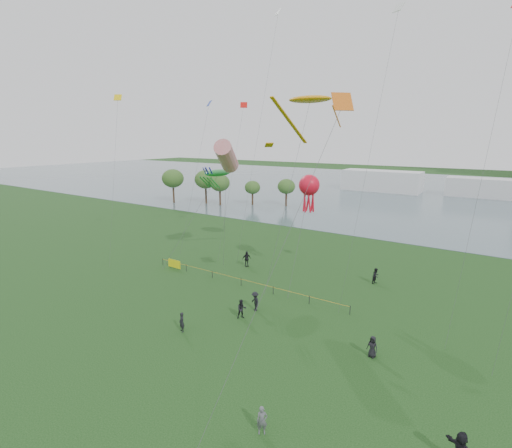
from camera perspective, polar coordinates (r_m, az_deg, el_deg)
The scene contains 19 objects.
ground_plane at distance 28.69m, azimuth -11.82°, elevation -19.73°, with size 400.00×400.00×0.00m, color #123310.
lake at distance 118.87m, azimuth 24.85°, elevation 4.48°, with size 400.00×120.00×0.08m, color slate.
pavilion_left at distance 116.08m, azimuth 18.72°, elevation 6.30°, with size 22.00×8.00×6.00m, color white.
pavilion_right at distance 115.33m, azimuth 31.68°, elevation 4.75°, with size 18.00×7.00×5.00m, color silver.
trees at distance 87.93m, azimuth -6.48°, elevation 6.50°, with size 29.61×15.57×8.11m.
fence at distance 43.62m, azimuth -8.89°, elevation -6.98°, with size 24.07×0.07×1.05m.
kite_flyer at distance 22.27m, azimuth 0.94°, elevation -27.98°, with size 0.58×0.38×1.59m, color #53565B.
spectator_a at distance 33.18m, azimuth -2.22°, elevation -12.94°, with size 0.83×0.65×1.72m, color black.
spectator_b at distance 34.47m, azimuth -0.14°, elevation -11.80°, with size 1.17×0.67×1.81m, color black.
spectator_c at distance 45.53m, azimuth -1.45°, elevation -5.39°, with size 1.14×0.47×1.94m, color black.
spectator_d at distance 29.25m, azimuth 17.48°, elevation -17.55°, with size 0.78×0.51×1.61m, color black.
spectator_f at distance 31.70m, azimuth -11.36°, elevation -14.59°, with size 0.60×0.40×1.65m, color black.
spectator_g at distance 42.45m, azimuth 17.96°, elevation -7.60°, with size 0.84×0.66×1.74m, color black.
kite_stingray at distance 40.71m, azimuth 8.19°, elevation 18.35°, with size 4.71×9.95×19.69m.
kite_windsock at distance 42.65m, azimuth -4.56°, elevation 10.30°, with size 4.35×5.26×15.35m.
kite_creature at distance 46.17m, azimuth -5.94°, elevation 7.78°, with size 4.59×8.80×11.62m.
kite_octopus at distance 39.90m, azimuth 8.18°, elevation 5.85°, with size 2.21×6.93×11.65m.
kite_delta at distance 25.67m, azimuth 12.17°, elevation 15.71°, with size 2.31×14.35×18.39m.
small_kites at distance 41.70m, azimuth 5.98°, elevation 23.88°, with size 43.80×13.15×11.27m.
Camera 1 is at (17.63, -16.54, 15.44)m, focal length 26.00 mm.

